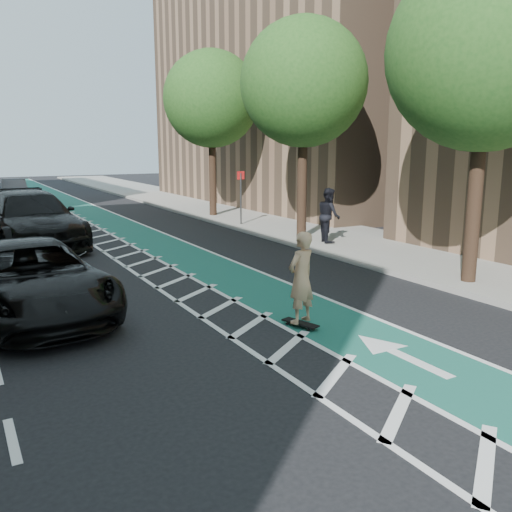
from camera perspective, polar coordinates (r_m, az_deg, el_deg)
ground at (r=10.50m, az=-7.80°, el=-8.53°), size 120.00×120.00×0.00m
bike_lane at (r=20.60m, az=-10.34°, el=1.36°), size 2.00×90.00×0.01m
buffer_strip at (r=20.18m, az=-14.37°, el=0.97°), size 1.40×90.00×0.01m
sidewalk_right at (r=23.49m, az=4.81°, el=2.92°), size 5.00×90.00×0.15m
curb_right at (r=22.22m, az=-0.44°, el=2.48°), size 0.12×90.00×0.16m
building_right_far at (r=36.49m, az=6.79°, el=20.81°), size 14.00×22.00×19.00m
tree_r_b at (r=14.86m, az=22.96°, el=19.15°), size 4.20×4.20×7.90m
tree_r_c at (r=20.78m, az=4.49°, el=17.56°), size 4.20×4.20×7.90m
tree_r_d at (r=27.77m, az=-5.09°, el=16.03°), size 4.20×4.20×7.90m
sign_post at (r=24.06m, az=-1.60°, el=6.22°), size 0.35×0.08×2.47m
skateboard at (r=10.98m, az=4.69°, el=-7.06°), size 0.45×0.84×0.11m
skateboarder at (r=10.72m, az=4.77°, el=-2.29°), size 0.77×0.62×1.84m
suv_near at (r=12.49m, az=-22.55°, el=-2.25°), size 3.10×5.92×1.59m
suv_far at (r=21.12m, az=-22.61°, el=3.58°), size 3.37×6.98×1.96m
car_grey at (r=40.38m, az=-24.10°, el=6.45°), size 1.56×4.25×1.39m
pedestrian at (r=19.68m, az=7.67°, el=4.29°), size 1.00×1.14×1.96m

